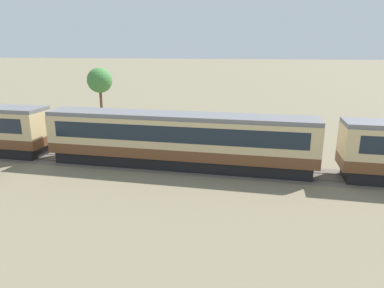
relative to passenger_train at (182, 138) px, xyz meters
name	(u,v)px	position (x,y,z in m)	size (l,w,h in m)	color
passenger_train	(182,138)	(0.00, 0.00, 0.00)	(106.95, 2.87, 4.12)	brown
railway_track	(185,167)	(0.27, 0.00, -2.28)	(145.30, 3.60, 0.04)	#665B51
yard_tree_1	(100,81)	(-14.16, 15.28, 2.68)	(3.07, 3.07, 6.55)	brown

